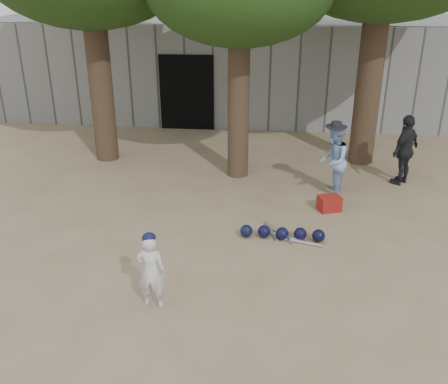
# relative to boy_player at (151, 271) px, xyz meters

# --- Properties ---
(ground) EXTENTS (70.00, 70.00, 0.00)m
(ground) POSITION_rel_boy_player_xyz_m (0.22, 0.95, -0.56)
(ground) COLOR #937C5E
(ground) RESTS_ON ground
(boy_player) EXTENTS (0.42, 0.29, 1.13)m
(boy_player) POSITION_rel_boy_player_xyz_m (0.00, 0.00, 0.00)
(boy_player) COLOR silver
(boy_player) RESTS_ON ground
(spectator_blue) EXTENTS (0.72, 0.85, 1.54)m
(spectator_blue) POSITION_rel_boy_player_xyz_m (2.88, 4.18, 0.20)
(spectator_blue) COLOR #8BA7D7
(spectator_blue) RESTS_ON ground
(spectator_dark) EXTENTS (0.91, 0.94, 1.58)m
(spectator_dark) POSITION_rel_boy_player_xyz_m (4.52, 5.00, 0.22)
(spectator_dark) COLOR black
(spectator_dark) RESTS_ON ground
(red_bag) EXTENTS (0.50, 0.44, 0.30)m
(red_bag) POSITION_rel_boy_player_xyz_m (2.78, 3.41, -0.41)
(red_bag) COLOR maroon
(red_bag) RESTS_ON ground
(back_building) EXTENTS (16.00, 5.24, 3.00)m
(back_building) POSITION_rel_boy_player_xyz_m (0.22, 11.28, 0.94)
(back_building) COLOR gray
(back_building) RESTS_ON ground
(helmet_row) EXTENTS (1.51, 0.29, 0.23)m
(helmet_row) POSITION_rel_boy_player_xyz_m (1.84, 2.14, -0.45)
(helmet_row) COLOR black
(helmet_row) RESTS_ON ground
(bat_pile) EXTENTS (1.02, 0.84, 0.06)m
(bat_pile) POSITION_rel_boy_player_xyz_m (1.92, 2.18, -0.54)
(bat_pile) COLOR #B4B5BB
(bat_pile) RESTS_ON ground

